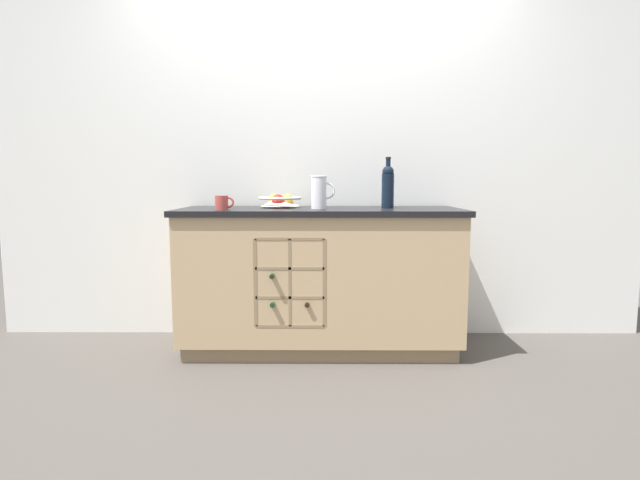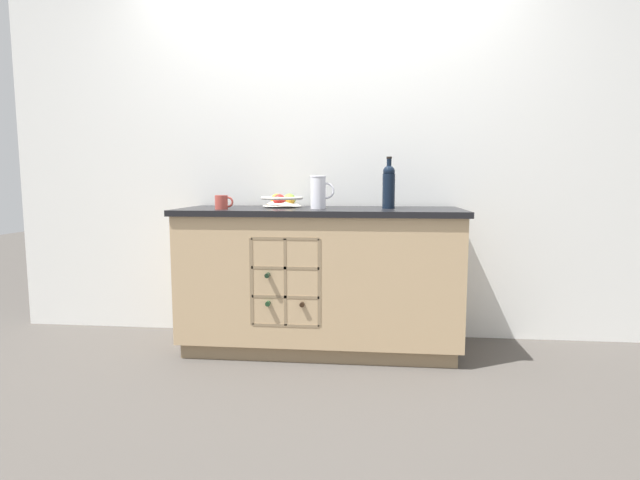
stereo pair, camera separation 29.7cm
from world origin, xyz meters
TOP-DOWN VIEW (x-y plane):
  - ground_plane at (0.00, 0.00)m, footprint 14.00×14.00m
  - back_wall at (0.00, 0.36)m, footprint 4.40×0.06m
  - kitchen_island at (-0.00, -0.00)m, footprint 1.72×0.64m
  - fruit_bowl at (-0.25, 0.09)m, footprint 0.27×0.27m
  - white_pitcher at (-0.00, -0.04)m, footprint 0.15×0.10m
  - ceramic_mug at (-0.57, -0.16)m, footprint 0.11×0.08m
  - standing_wine_bottle at (0.42, 0.02)m, footprint 0.08×0.08m

SIDE VIEW (x-z plane):
  - ground_plane at x=0.00m, z-range 0.00..0.00m
  - kitchen_island at x=0.00m, z-range 0.01..0.89m
  - ceramic_mug at x=-0.57m, z-range 0.89..0.97m
  - fruit_bowl at x=-0.25m, z-range 0.89..0.97m
  - white_pitcher at x=0.00m, z-range 0.89..1.09m
  - standing_wine_bottle at x=0.42m, z-range 0.87..1.18m
  - back_wall at x=0.00m, z-range 0.00..2.55m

